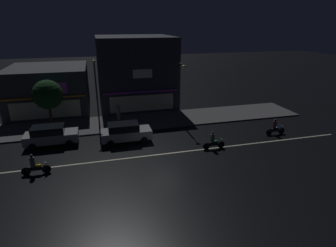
{
  "coord_description": "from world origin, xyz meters",
  "views": [
    {
      "loc": [
        -4.84,
        -19.17,
        9.8
      ],
      "look_at": [
        1.05,
        3.13,
        1.36
      ],
      "focal_mm": 29.62,
      "sensor_mm": 36.0,
      "label": 1
    }
  ],
  "objects_px": {
    "pedestrian_on_sidewalk": "(118,112)",
    "motorcycle_lead": "(35,166)",
    "streetlamp_west": "(96,86)",
    "motorcycle_following": "(213,142)",
    "streetlamp_mid": "(180,87)",
    "traffic_cone": "(131,133)",
    "motorcycle_opposite_lane": "(275,128)",
    "parked_car_near_kerb": "(125,132)",
    "parked_car_trailing": "(51,135)"
  },
  "relations": [
    {
      "from": "parked_car_near_kerb",
      "to": "motorcycle_following",
      "type": "distance_m",
      "value": 7.56
    },
    {
      "from": "traffic_cone",
      "to": "parked_car_trailing",
      "type": "bearing_deg",
      "value": -178.65
    },
    {
      "from": "parked_car_near_kerb",
      "to": "motorcycle_opposite_lane",
      "type": "bearing_deg",
      "value": 171.93
    },
    {
      "from": "parked_car_trailing",
      "to": "streetlamp_mid",
      "type": "bearing_deg",
      "value": 11.62
    },
    {
      "from": "pedestrian_on_sidewalk",
      "to": "streetlamp_mid",
      "type": "bearing_deg",
      "value": 17.69
    },
    {
      "from": "streetlamp_west",
      "to": "parked_car_trailing",
      "type": "relative_size",
      "value": 1.54
    },
    {
      "from": "streetlamp_mid",
      "to": "pedestrian_on_sidewalk",
      "type": "xyz_separation_m",
      "value": [
        -6.05,
        2.17,
        -2.81
      ]
    },
    {
      "from": "motorcycle_following",
      "to": "motorcycle_opposite_lane",
      "type": "height_order",
      "value": "same"
    },
    {
      "from": "streetlamp_mid",
      "to": "motorcycle_opposite_lane",
      "type": "height_order",
      "value": "streetlamp_mid"
    },
    {
      "from": "streetlamp_west",
      "to": "traffic_cone",
      "type": "relative_size",
      "value": 12.02
    },
    {
      "from": "motorcycle_lead",
      "to": "parked_car_near_kerb",
      "type": "bearing_deg",
      "value": -147.13
    },
    {
      "from": "pedestrian_on_sidewalk",
      "to": "parked_car_trailing",
      "type": "bearing_deg",
      "value": -105.06
    },
    {
      "from": "motorcycle_following",
      "to": "traffic_cone",
      "type": "xyz_separation_m",
      "value": [
        -6.16,
        4.45,
        -0.36
      ]
    },
    {
      "from": "pedestrian_on_sidewalk",
      "to": "traffic_cone",
      "type": "distance_m",
      "value": 4.61
    },
    {
      "from": "motorcycle_lead",
      "to": "traffic_cone",
      "type": "xyz_separation_m",
      "value": [
        7.23,
        5.12,
        -0.36
      ]
    },
    {
      "from": "motorcycle_opposite_lane",
      "to": "traffic_cone",
      "type": "height_order",
      "value": "motorcycle_opposite_lane"
    },
    {
      "from": "streetlamp_west",
      "to": "traffic_cone",
      "type": "distance_m",
      "value": 5.89
    },
    {
      "from": "parked_car_trailing",
      "to": "motorcycle_following",
      "type": "xyz_separation_m",
      "value": [
        12.94,
        -4.29,
        -0.24
      ]
    },
    {
      "from": "streetlamp_west",
      "to": "streetlamp_mid",
      "type": "bearing_deg",
      "value": -8.78
    },
    {
      "from": "traffic_cone",
      "to": "streetlamp_mid",
      "type": "bearing_deg",
      "value": 23.6
    },
    {
      "from": "parked_car_trailing",
      "to": "traffic_cone",
      "type": "bearing_deg",
      "value": 1.35
    },
    {
      "from": "streetlamp_mid",
      "to": "motorcycle_lead",
      "type": "height_order",
      "value": "streetlamp_mid"
    },
    {
      "from": "parked_car_near_kerb",
      "to": "motorcycle_lead",
      "type": "relative_size",
      "value": 2.26
    },
    {
      "from": "motorcycle_following",
      "to": "streetlamp_mid",
      "type": "bearing_deg",
      "value": -81.89
    },
    {
      "from": "streetlamp_mid",
      "to": "pedestrian_on_sidewalk",
      "type": "height_order",
      "value": "streetlamp_mid"
    },
    {
      "from": "motorcycle_lead",
      "to": "motorcycle_opposite_lane",
      "type": "bearing_deg",
      "value": -172.47
    },
    {
      "from": "parked_car_near_kerb",
      "to": "parked_car_trailing",
      "type": "height_order",
      "value": "same"
    },
    {
      "from": "motorcycle_opposite_lane",
      "to": "motorcycle_following",
      "type": "bearing_deg",
      "value": -169.25
    },
    {
      "from": "streetlamp_west",
      "to": "parked_car_trailing",
      "type": "distance_m",
      "value": 6.38
    },
    {
      "from": "pedestrian_on_sidewalk",
      "to": "motorcycle_lead",
      "type": "height_order",
      "value": "pedestrian_on_sidewalk"
    },
    {
      "from": "streetlamp_west",
      "to": "streetlamp_mid",
      "type": "height_order",
      "value": "streetlamp_west"
    },
    {
      "from": "pedestrian_on_sidewalk",
      "to": "motorcycle_lead",
      "type": "xyz_separation_m",
      "value": [
        -6.52,
        -9.62,
        -0.31
      ]
    },
    {
      "from": "streetlamp_mid",
      "to": "motorcycle_opposite_lane",
      "type": "xyz_separation_m",
      "value": [
        7.61,
        -5.35,
        -3.12
      ]
    },
    {
      "from": "streetlamp_west",
      "to": "traffic_cone",
      "type": "bearing_deg",
      "value": -52.74
    },
    {
      "from": "pedestrian_on_sidewalk",
      "to": "motorcycle_lead",
      "type": "bearing_deg",
      "value": -86.7
    },
    {
      "from": "streetlamp_west",
      "to": "parked_car_near_kerb",
      "type": "relative_size",
      "value": 1.54
    },
    {
      "from": "streetlamp_mid",
      "to": "traffic_cone",
      "type": "relative_size",
      "value": 10.91
    },
    {
      "from": "parked_car_trailing",
      "to": "traffic_cone",
      "type": "xyz_separation_m",
      "value": [
        6.79,
        0.16,
        -0.59
      ]
    },
    {
      "from": "streetlamp_west",
      "to": "parked_car_near_kerb",
      "type": "distance_m",
      "value": 6.05
    },
    {
      "from": "pedestrian_on_sidewalk",
      "to": "motorcycle_opposite_lane",
      "type": "distance_m",
      "value": 15.6
    },
    {
      "from": "streetlamp_west",
      "to": "parked_car_near_kerb",
      "type": "bearing_deg",
      "value": -65.67
    },
    {
      "from": "parked_car_near_kerb",
      "to": "parked_car_trailing",
      "type": "xyz_separation_m",
      "value": [
        -6.18,
        0.94,
        0.0
      ]
    },
    {
      "from": "streetlamp_mid",
      "to": "parked_car_near_kerb",
      "type": "xyz_separation_m",
      "value": [
        -5.95,
        -3.43,
        -2.89
      ]
    },
    {
      "from": "streetlamp_west",
      "to": "motorcycle_following",
      "type": "height_order",
      "value": "streetlamp_west"
    },
    {
      "from": "motorcycle_lead",
      "to": "pedestrian_on_sidewalk",
      "type": "bearing_deg",
      "value": -122.53
    },
    {
      "from": "pedestrian_on_sidewalk",
      "to": "traffic_cone",
      "type": "bearing_deg",
      "value": -43.6
    },
    {
      "from": "streetlamp_mid",
      "to": "motorcycle_following",
      "type": "bearing_deg",
      "value": -83.13
    },
    {
      "from": "parked_car_trailing",
      "to": "motorcycle_following",
      "type": "bearing_deg",
      "value": -18.35
    },
    {
      "from": "pedestrian_on_sidewalk",
      "to": "parked_car_trailing",
      "type": "relative_size",
      "value": 0.41
    },
    {
      "from": "pedestrian_on_sidewalk",
      "to": "parked_car_near_kerb",
      "type": "bearing_deg",
      "value": -51.53
    }
  ]
}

